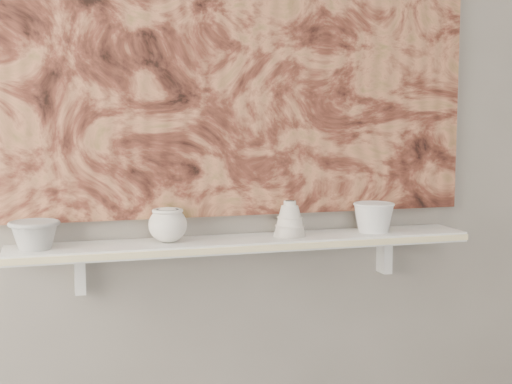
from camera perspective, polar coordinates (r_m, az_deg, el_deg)
name	(u,v)px	position (r m, az deg, el deg)	size (l,w,h in m)	color
wall_back	(239,99)	(2.21, -1.40, 7.48)	(3.60, 3.60, 0.00)	gray
shelf	(247,243)	(2.15, -0.72, -4.11)	(1.40, 0.18, 0.03)	white
shelf_stripe	(256,249)	(2.07, -0.02, -4.56)	(1.40, 0.01, 0.02)	#F7E5A5
bracket_left	(80,273)	(2.16, -13.92, -6.32)	(0.03, 0.06, 0.12)	white
bracket_right	(384,255)	(2.40, 10.23, -4.95)	(0.03, 0.06, 0.12)	white
painting	(240,35)	(2.21, -1.32, 12.43)	(1.50, 0.03, 1.10)	brown
house_motif	(375,136)	(2.34, 9.49, 4.44)	(0.09, 0.00, 0.08)	black
bowl_grey	(35,234)	(2.07, -17.30, -3.26)	(0.14, 0.14, 0.08)	#9D9D9B
cup_cream	(168,225)	(2.09, -7.08, -2.63)	(0.11, 0.11, 0.10)	silver
bell_vessel	(290,218)	(2.18, 2.72, -2.13)	(0.10, 0.10, 0.11)	silver
bowl_white	(374,217)	(2.29, 9.40, -1.99)	(0.13, 0.13, 0.09)	white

